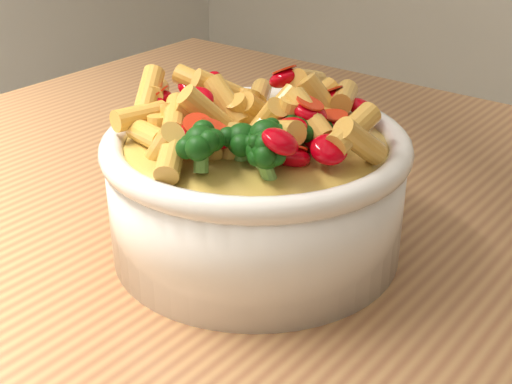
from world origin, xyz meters
The scene contains 3 objects.
table centered at (0.00, 0.00, 0.80)m, with size 1.20×0.80×0.90m.
serving_bowl centered at (-0.10, -0.07, 0.95)m, with size 0.24×0.24×0.10m.
pasta_salad centered at (-0.10, -0.07, 1.02)m, with size 0.19×0.19×0.04m.
Camera 1 is at (0.22, -0.47, 1.20)m, focal length 50.00 mm.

